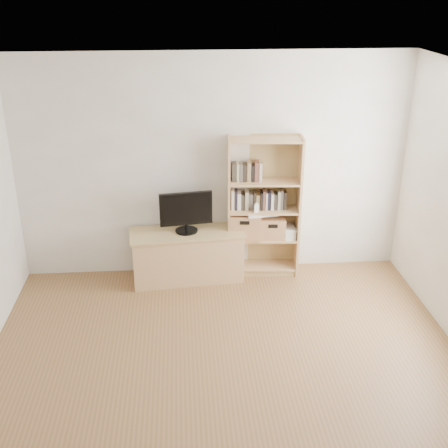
{
  "coord_description": "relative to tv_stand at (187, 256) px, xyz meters",
  "views": [
    {
      "loc": [
        -0.36,
        -3.66,
        3.3
      ],
      "look_at": [
        0.08,
        1.9,
        0.85
      ],
      "focal_mm": 45.0,
      "sensor_mm": 36.0,
      "label": 1
    }
  ],
  "objects": [
    {
      "name": "bookshelf",
      "position": [
        0.91,
        0.09,
        0.55
      ],
      "size": [
        0.86,
        0.36,
        1.69
      ],
      "primitive_type": "cube",
      "rotation": [
        0.0,
        0.0,
        -0.07
      ],
      "color": "tan",
      "rests_on": "floor"
    },
    {
      "name": "magazine_stack",
      "position": [
        1.2,
        0.06,
        0.23
      ],
      "size": [
        0.17,
        0.24,
        0.11
      ],
      "primitive_type": "cube",
      "rotation": [
        0.0,
        0.0,
        0.02
      ],
      "color": "beige",
      "rests_on": "bookshelf"
    },
    {
      "name": "tv_stand",
      "position": [
        0.0,
        0.0,
        0.0
      ],
      "size": [
        1.31,
        0.6,
        0.58
      ],
      "primitive_type": "cube",
      "rotation": [
        0.0,
        0.0,
        0.1
      ],
      "color": "tan",
      "rests_on": "floor"
    },
    {
      "name": "basket_left",
      "position": [
        0.68,
        0.1,
        0.33
      ],
      "size": [
        0.4,
        0.34,
        0.31
      ],
      "primitive_type": "cube",
      "rotation": [
        0.0,
        0.0,
        -0.08
      ],
      "color": "#A4714A",
      "rests_on": "bookshelf"
    },
    {
      "name": "back_wall",
      "position": [
        0.33,
        0.24,
        1.01
      ],
      "size": [
        4.5,
        0.02,
        2.6
      ],
      "primitive_type": "cube",
      "color": "beige",
      "rests_on": "floor"
    },
    {
      "name": "books_row_upper",
      "position": [
        0.72,
        0.12,
        0.98
      ],
      "size": [
        0.38,
        0.17,
        0.19
      ],
      "primitive_type": "cube",
      "rotation": [
        0.0,
        0.0,
        -0.1
      ],
      "color": "beige",
      "rests_on": "bookshelf"
    },
    {
      "name": "television",
      "position": [
        0.0,
        0.0,
        0.55
      ],
      "size": [
        0.6,
        0.12,
        0.47
      ],
      "primitive_type": "cube",
      "rotation": [
        0.0,
        0.0,
        0.13
      ],
      "color": "black",
      "rests_on": "tv_stand"
    },
    {
      "name": "books_row_mid",
      "position": [
        0.91,
        0.11,
        0.65
      ],
      "size": [
        0.87,
        0.2,
        0.23
      ],
      "primitive_type": "cube",
      "rotation": [
        0.0,
        0.0,
        -0.04
      ],
      "color": "beige",
      "rests_on": "bookshelf"
    },
    {
      "name": "ceiling",
      "position": [
        0.33,
        -2.26,
        2.31
      ],
      "size": [
        4.5,
        5.0,
        0.01
      ],
      "primitive_type": "cube",
      "color": "white",
      "rests_on": "back_wall"
    },
    {
      "name": "laptop",
      "position": [
        0.87,
        0.07,
        0.5
      ],
      "size": [
        0.39,
        0.3,
        0.03
      ],
      "primitive_type": "cube",
      "rotation": [
        0.0,
        0.0,
        0.14
      ],
      "color": "white",
      "rests_on": "basket_left"
    },
    {
      "name": "basket_right",
      "position": [
        1.01,
        0.08,
        0.3
      ],
      "size": [
        0.32,
        0.27,
        0.25
      ],
      "primitive_type": "cube",
      "rotation": [
        0.0,
        0.0,
        -0.07
      ],
      "color": "#A4714A",
      "rests_on": "bookshelf"
    },
    {
      "name": "floor",
      "position": [
        0.33,
        -2.26,
        -0.29
      ],
      "size": [
        4.5,
        5.0,
        0.01
      ],
      "primitive_type": "cube",
      "color": "brown",
      "rests_on": "ground"
    },
    {
      "name": "baby_monitor",
      "position": [
        0.81,
        0.0,
        0.58
      ],
      "size": [
        0.06,
        0.04,
        0.1
      ],
      "primitive_type": "cube",
      "rotation": [
        0.0,
        0.0,
        0.21
      ],
      "color": "white",
      "rests_on": "bookshelf"
    }
  ]
}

